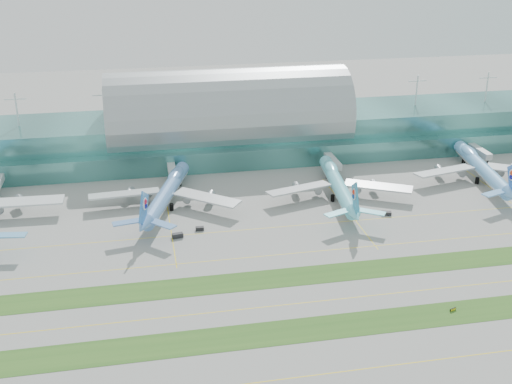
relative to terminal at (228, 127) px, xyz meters
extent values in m
plane|color=gray|center=(-0.01, -128.79, -14.23)|extent=(700.00, 700.00, 0.00)
cube|color=#3D7A75|center=(-0.01, 1.21, -4.23)|extent=(340.00, 42.00, 20.00)
cube|color=#3D7A75|center=(-0.01, -22.79, -9.23)|extent=(340.00, 8.00, 10.00)
ellipsoid|color=#9EA5A8|center=(-0.01, 1.21, 5.77)|extent=(340.00, 46.20, 16.17)
cylinder|color=white|center=(-0.01, 1.21, 13.77)|extent=(0.80, 0.80, 16.00)
cube|color=#B2B7B7|center=(-31.01, -33.79, -8.73)|extent=(3.50, 22.00, 3.00)
cylinder|color=black|center=(-31.01, -43.79, -12.23)|extent=(1.00, 1.00, 4.00)
cube|color=#B2B7B7|center=(43.99, -33.79, -8.73)|extent=(3.50, 22.00, 3.00)
cylinder|color=black|center=(43.99, -43.79, -12.23)|extent=(1.00, 1.00, 4.00)
cube|color=#B2B7B7|center=(118.99, -33.79, -8.73)|extent=(3.50, 22.00, 3.00)
cylinder|color=black|center=(118.99, -43.79, -12.23)|extent=(1.00, 1.00, 4.00)
cube|color=#2D591E|center=(-0.01, -156.79, -14.19)|extent=(420.00, 12.00, 0.08)
cube|color=#2D591E|center=(-0.01, -126.79, -14.19)|extent=(420.00, 12.00, 0.08)
cube|color=yellow|center=(-0.01, -176.79, -14.22)|extent=(420.00, 0.35, 0.01)
cube|color=yellow|center=(-0.01, -142.79, -14.22)|extent=(420.00, 0.35, 0.01)
cube|color=yellow|center=(-0.01, -110.79, -14.22)|extent=(420.00, 0.35, 0.01)
cube|color=yellow|center=(-0.01, -88.79, -14.22)|extent=(420.00, 0.35, 0.01)
cube|color=silver|center=(-91.82, -58.93, -8.29)|extent=(31.51, 8.98, 1.27)
cylinder|color=gray|center=(-98.14, -55.23, -10.48)|extent=(5.28, 6.59, 3.54)
cylinder|color=#5D8DCD|center=(-35.15, -60.66, -8.35)|extent=(23.83, 58.77, 5.98)
ellipsoid|color=#5D8DCD|center=(-30.08, -44.71, -6.70)|extent=(10.92, 19.04, 4.26)
cone|color=#5D8DCD|center=(-25.38, -29.97, -8.35)|extent=(7.16, 6.41, 5.98)
cone|color=#5D8DCD|center=(-45.39, -92.81, -7.19)|extent=(8.04, 9.99, 5.68)
cube|color=silver|center=(-52.28, -57.23, -8.73)|extent=(29.39, 9.43, 1.18)
cylinder|color=gray|center=(-46.56, -53.58, -10.76)|extent=(4.73, 6.05, 3.28)
cube|color=silver|center=(-19.20, -67.76, -8.73)|extent=(26.90, 24.05, 1.18)
cylinder|color=gray|center=(-21.76, -61.48, -10.76)|extent=(4.73, 6.05, 3.28)
cube|color=blue|center=(-44.81, -90.97, -1.11)|extent=(4.40, 12.25, 13.90)
cylinder|color=white|center=(-44.52, -90.06, 0.33)|extent=(2.23, 4.67, 4.63)
cylinder|color=black|center=(-28.26, -39.01, -12.78)|extent=(1.74, 1.74, 2.89)
cylinder|color=black|center=(-39.08, -63.45, -12.78)|extent=(1.74, 1.74, 2.89)
cylinder|color=black|center=(-33.57, -65.21, -12.78)|extent=(1.74, 1.74, 2.89)
cylinder|color=#69D7E8|center=(37.24, -65.13, -8.45)|extent=(12.24, 59.01, 5.87)
ellipsoid|color=#69D7E8|center=(39.03, -48.79, -6.84)|extent=(7.49, 18.35, 4.18)
cone|color=#69D7E8|center=(40.68, -33.69, -8.45)|extent=(6.35, 5.35, 5.87)
cone|color=#69D7E8|center=(33.62, -98.08, -7.31)|extent=(6.47, 9.08, 5.58)
cube|color=#BABDC0|center=(20.08, -65.16, -8.83)|extent=(29.28, 14.57, 1.16)
cylinder|color=#969A9E|center=(24.88, -60.54, -10.82)|extent=(3.77, 5.53, 3.22)
cube|color=#BABDC0|center=(53.97, -68.88, -8.83)|extent=(28.40, 19.73, 1.16)
cylinder|color=#969A9E|center=(50.30, -63.33, -10.82)|extent=(3.77, 5.53, 3.22)
cube|color=#2A90BD|center=(33.83, -96.20, -1.35)|extent=(1.92, 12.44, 13.65)
cylinder|color=silver|center=(33.93, -95.26, 0.07)|extent=(1.34, 4.61, 4.55)
cylinder|color=black|center=(39.67, -42.96, -12.81)|extent=(1.70, 1.70, 2.84)
cylinder|color=black|center=(34.00, -68.59, -12.81)|extent=(1.70, 1.70, 2.84)
cylinder|color=black|center=(39.65, -69.21, -12.81)|extent=(1.70, 1.70, 2.84)
cylinder|color=#6BAEED|center=(107.47, -58.43, -8.24)|extent=(15.48, 61.07, 6.09)
ellipsoid|color=#6BAEED|center=(110.12, -41.60, -6.56)|extent=(8.59, 19.18, 4.34)
cone|color=#6BAEED|center=(112.57, -26.04, -8.24)|extent=(6.78, 5.80, 6.09)
cube|color=silver|center=(89.71, -57.62, -8.63)|extent=(30.36, 13.85, 1.20)
cylinder|color=gray|center=(94.90, -53.07, -10.69)|extent=(4.14, 5.85, 3.34)
cylinder|color=gray|center=(121.08, -57.19, -10.69)|extent=(4.14, 5.85, 3.34)
cylinder|color=black|center=(111.07, -35.58, -12.75)|extent=(1.77, 1.77, 2.95)
cylinder|color=black|center=(103.95, -61.85, -12.75)|extent=(1.77, 1.77, 2.95)
cylinder|color=black|center=(109.77, -62.77, -12.75)|extent=(1.77, 1.77, 2.95)
cube|color=black|center=(-33.10, -90.60, -13.33)|extent=(4.35, 2.54, 1.80)
cube|color=black|center=(-24.29, -85.99, -13.50)|extent=(3.21, 1.78, 1.46)
cube|color=#CBA20B|center=(37.57, -84.14, -13.42)|extent=(3.40, 1.61, 1.61)
cube|color=black|center=(51.15, -86.08, -13.48)|extent=(4.43, 3.06, 1.49)
cube|color=black|center=(45.13, -155.67, -13.73)|extent=(2.29, 1.01, 1.00)
cube|color=yellow|center=(45.19, -155.82, -13.73)|extent=(1.89, 0.71, 0.72)
cylinder|color=black|center=(44.37, -155.95, -14.00)|extent=(0.11, 0.11, 0.45)
cylinder|color=black|center=(45.90, -155.39, -14.00)|extent=(0.11, 0.11, 0.45)
camera|label=1|loc=(-44.63, -306.80, 94.23)|focal=45.00mm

